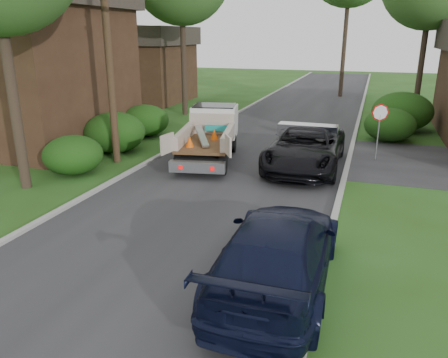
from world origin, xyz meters
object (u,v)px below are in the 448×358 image
Objects in this scene: stop_sign at (380,120)px; black_pickup at (305,148)px; utility_pole at (107,38)px; house_left_near at (18,56)px; house_left_far at (142,63)px; navy_suv at (278,251)px; flatbed_truck at (211,130)px.

black_pickup is (-2.80, -2.28, -0.92)m from stop_sign.
house_left_near is at bearing 162.80° from utility_pole.
house_left_far is at bearing 135.82° from black_pickup.
house_left_far is 29.74m from navy_suv.
stop_sign is 7.36m from flatbed_truck.
house_left_far reaches higher than stop_sign.
flatbed_truck is (-7.13, -1.72, -0.60)m from stop_sign.
utility_pole is 5.82m from flatbed_truck.
navy_suv is at bearing -55.70° from house_left_far.
navy_suv is (5.15, -9.78, -0.34)m from flatbed_truck.
black_pickup is at bearing -86.07° from navy_suv.
house_left_near is 1.61× the size of flatbed_truck.
stop_sign is 0.26× the size of house_left_near.
black_pickup is at bearing 12.47° from utility_pole.
house_left_near is 1.69× the size of navy_suv.
house_left_near reaches higher than navy_suv.
black_pickup is at bearing -43.85° from house_left_far.
house_left_far is 22.16m from black_pickup.
house_left_far reaches higher than black_pickup.
navy_suv is (16.71, -24.50, -2.22)m from house_left_far.
utility_pole is 1.62× the size of black_pickup.
black_pickup is (4.33, -0.55, -0.32)m from flatbed_truck.
house_left_near is 15.12m from house_left_far.
stop_sign is 11.91m from utility_pole.
flatbed_truck is 1.05× the size of navy_suv.
black_pickup is (15.90, -15.28, -2.19)m from house_left_far.
utility_pole is at bearing -17.20° from house_left_near.
navy_suv is (0.81, -9.22, -0.03)m from black_pickup.
stop_sign reaches higher than navy_suv.
flatbed_truck is at bearing 172.39° from black_pickup.
house_left_far is at bearing 145.19° from stop_sign.
utility_pole is 18.93m from house_left_far.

